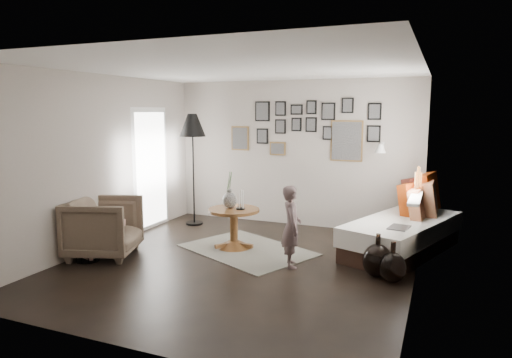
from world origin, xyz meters
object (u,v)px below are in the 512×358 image
at_px(floor_lamp, 192,129).
at_px(child, 291,226).
at_px(magazine_basket, 87,247).
at_px(pedestal_table, 234,230).
at_px(armchair, 104,227).
at_px(demijohn_small, 392,267).
at_px(vase, 229,197).
at_px(daybed, 403,228).
at_px(demijohn_large, 377,260).

distance_m(floor_lamp, child, 3.04).
bearing_deg(magazine_basket, pedestal_table, 38.77).
xyz_separation_m(pedestal_table, child, (1.06, -0.46, 0.27)).
bearing_deg(pedestal_table, armchair, -145.66).
height_order(magazine_basket, child, child).
bearing_deg(demijohn_small, vase, 166.88).
height_order(demijohn_small, child, child).
height_order(vase, magazine_basket, vase).
distance_m(vase, daybed, 2.62).
xyz_separation_m(pedestal_table, demijohn_small, (2.37, -0.55, -0.09)).
height_order(floor_lamp, magazine_basket, floor_lamp).
bearing_deg(vase, demijohn_small, -13.12).
height_order(pedestal_table, demijohn_small, pedestal_table).
distance_m(armchair, demijohn_small, 3.95).
bearing_deg(magazine_basket, daybed, 28.11).
relative_size(vase, floor_lamp, 0.27).
xyz_separation_m(vase, magazine_basket, (-1.55, -1.33, -0.58)).
height_order(demijohn_large, child, child).
bearing_deg(demijohn_small, armchair, -172.64).
distance_m(demijohn_small, child, 1.36).
distance_m(daybed, child, 1.85).
bearing_deg(daybed, floor_lamp, -163.50).
distance_m(demijohn_large, demijohn_small, 0.23).
bearing_deg(vase, magazine_basket, -139.39).
bearing_deg(magazine_basket, floor_lamp, 82.07).
xyz_separation_m(pedestal_table, armchair, (-1.55, -1.06, 0.14)).
xyz_separation_m(demijohn_large, child, (-1.12, -0.03, 0.33)).
bearing_deg(child, floor_lamp, 33.06).
relative_size(demijohn_small, child, 0.46).
xyz_separation_m(daybed, child, (-1.31, -1.29, 0.20)).
distance_m(magazine_basket, child, 2.84).
xyz_separation_m(vase, daybed, (2.45, 0.81, -0.43)).
relative_size(magazine_basket, demijohn_large, 0.71).
relative_size(armchair, demijohn_large, 1.67).
bearing_deg(daybed, demijohn_small, -70.07).
distance_m(armchair, demijohn_large, 3.78).
xyz_separation_m(floor_lamp, demijohn_small, (3.67, -1.60, -1.54)).
xyz_separation_m(magazine_basket, demijohn_large, (3.80, 0.88, 0.02)).
bearing_deg(armchair, child, -96.58).
distance_m(pedestal_table, demijohn_small, 2.43).
xyz_separation_m(armchair, magazine_basket, (-0.08, -0.25, -0.23)).
bearing_deg(floor_lamp, pedestal_table, -39.01).
distance_m(pedestal_table, child, 1.18).
relative_size(vase, child, 0.51).
height_order(armchair, child, child).
distance_m(vase, armchair, 1.85).
height_order(pedestal_table, demijohn_large, pedestal_table).
height_order(armchair, demijohn_large, armchair).
distance_m(pedestal_table, vase, 0.50).
relative_size(pedestal_table, floor_lamp, 0.38).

